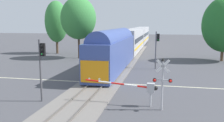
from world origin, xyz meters
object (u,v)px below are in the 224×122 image
Objects in this scene: oak_behind_train at (78,18)px; maple_right_background at (224,25)px; traffic_signal_far_side at (157,44)px; pine_left_background at (56,22)px; crossing_signal_mast at (162,79)px; commuter_train at (133,40)px; traffic_signal_median at (42,60)px; crossing_gate_near at (143,88)px.

maple_right_background is at bearing 3.83° from oak_behind_train.
pine_left_background is (-20.53, 13.28, 3.04)m from traffic_signal_far_side.
pine_left_background is at bearing 126.06° from crossing_signal_mast.
pine_left_background is at bearing 140.59° from oak_behind_train.
commuter_train is 16.22m from pine_left_background.
traffic_signal_median is at bearing 179.49° from crossing_signal_mast.
maple_right_background is at bearing 69.22° from crossing_signal_mast.
traffic_signal_median reaches higher than crossing_gate_near.
commuter_train is 6.09× the size of maple_right_background.
crossing_gate_near is (4.87, -33.50, -1.30)m from commuter_train.
traffic_signal_median is (-7.93, -0.59, 1.93)m from crossing_gate_near.
pine_left_background is at bearing 147.11° from traffic_signal_far_side.
crossing_signal_mast is at bearing -110.78° from maple_right_background.
pine_left_background is (-15.01, -4.89, 3.75)m from commuter_train.
crossing_signal_mast is 0.77× the size of traffic_signal_median.
oak_behind_train is (-24.31, -1.63, 1.08)m from maple_right_background.
crossing_signal_mast is at bearing -25.04° from crossing_gate_near.
commuter_train is at bearing 151.30° from maple_right_background.
pine_left_background is (-19.88, 28.61, 5.05)m from crossing_gate_near.
oak_behind_train reaches higher than maple_right_background.
maple_right_background is at bearing 65.86° from crossing_gate_near.
traffic_signal_far_side is 16.31m from oak_behind_train.
traffic_signal_median is at bearing -67.74° from pine_left_background.
oak_behind_train reaches higher than crossing_gate_near.
pine_left_background is (-11.95, 29.20, 3.12)m from traffic_signal_median.
traffic_signal_far_side is at bearing -137.94° from maple_right_background.
traffic_signal_median is at bearing -95.13° from commuter_train.
pine_left_background is (-21.33, 29.29, 4.14)m from crossing_signal_mast.
traffic_signal_median is at bearing -118.32° from traffic_signal_far_side.
traffic_signal_far_side is 24.64m from pine_left_background.
crossing_gate_near is 0.53× the size of oak_behind_train.
oak_behind_train is at bearing 121.62° from crossing_signal_mast.
crossing_signal_mast is 28.35m from oak_behind_train.
pine_left_background is 0.99× the size of oak_behind_train.
oak_behind_train reaches higher than crossing_signal_mast.
pine_left_background reaches higher than crossing_signal_mast.
pine_left_background is at bearing 112.26° from traffic_signal_median.
oak_behind_train is (6.67, -5.48, 0.57)m from pine_left_background.
crossing_signal_mast is at bearing -0.51° from traffic_signal_median.
traffic_signal_median is 0.47× the size of pine_left_background.
traffic_signal_median is 0.47× the size of oak_behind_train.
oak_behind_train is at bearing -128.81° from commuter_train.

